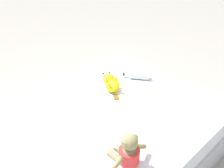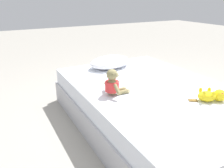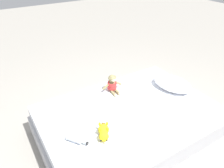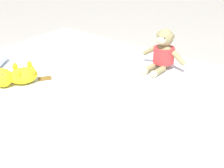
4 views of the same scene
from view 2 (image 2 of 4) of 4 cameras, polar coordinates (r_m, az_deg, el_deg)
ground_plane at (r=2.35m, az=9.97°, el=-10.23°), size 16.00×16.00×0.00m
bed at (r=2.26m, az=10.30°, el=-5.81°), size 1.37×2.08×0.41m
pillow at (r=2.73m, az=-0.49°, el=5.64°), size 0.61×0.48×0.13m
plush_monkey at (r=1.95m, az=0.29°, el=-0.05°), size 0.23×0.29×0.24m
plush_yellow_creature at (r=2.02m, az=24.15°, el=-2.70°), size 0.31×0.21×0.10m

